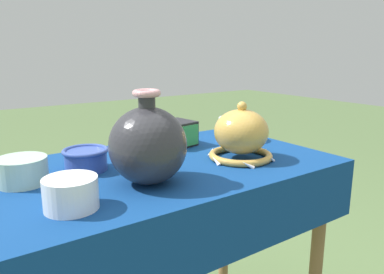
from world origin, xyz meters
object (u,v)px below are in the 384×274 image
Objects in this scene: pot_squat_porcelain at (71,193)px; vase_tall_bulbous at (148,145)px; vase_dome_bell at (241,136)px; pot_squat_slate at (144,152)px; cup_wide_cobalt at (86,158)px; pot_squat_celadon at (22,171)px; mosaic_tile_box at (175,134)px; cup_wide_ivory at (235,128)px.

vase_tall_bulbous is at bearing 12.09° from pot_squat_porcelain.
pot_squat_slate is at bearing 147.61° from vase_dome_bell.
pot_squat_celadon is (-0.17, -0.01, -0.00)m from cup_wide_cobalt.
mosaic_tile_box is at bearing 34.85° from pot_squat_porcelain.
pot_squat_slate is 0.41m from cup_wide_ivory.
cup_wide_cobalt is at bearing -177.02° from cup_wide_ivory.
cup_wide_cobalt is at bearing 158.95° from vase_dome_bell.
mosaic_tile_box is 1.16× the size of cup_wide_ivory.
cup_wide_cobalt is 1.29× the size of pot_squat_slate.
mosaic_tile_box is 1.13× the size of pot_squat_celadon.
cup_wide_ivory is (0.23, -0.06, 0.00)m from mosaic_tile_box.
vase_dome_bell is 2.11× the size of pot_squat_slate.
mosaic_tile_box is 0.55m from pot_squat_celadon.
vase_tall_bulbous is at bearing -155.30° from cup_wide_ivory.
pot_squat_slate is (0.09, 0.19, -0.08)m from vase_tall_bulbous.
pot_squat_slate is 0.81× the size of cup_wide_ivory.
vase_tall_bulbous is 1.14× the size of vase_dome_bell.
mosaic_tile_box reaches higher than pot_squat_celadon.
pot_squat_slate is (0.18, -0.01, -0.01)m from cup_wide_cobalt.
vase_dome_bell is at bearing 4.59° from vase_tall_bulbous.
cup_wide_cobalt is at bearing -174.87° from mosaic_tile_box.
vase_dome_bell reaches higher than pot_squat_slate.
mosaic_tile_box reaches higher than cup_wide_cobalt.
cup_wide_cobalt is at bearing 63.85° from pot_squat_porcelain.
cup_wide_ivory reaches higher than cup_wide_cobalt.
vase_tall_bulbous reaches higher than pot_squat_slate.
mosaic_tile_box is (0.27, 0.29, -0.06)m from vase_tall_bulbous.
vase_dome_bell is 0.28m from mosaic_tile_box.
mosaic_tile_box is 1.11× the size of cup_wide_cobalt.
pot_squat_slate is (-0.18, -0.10, -0.02)m from mosaic_tile_box.
cup_wide_ivory is at bearing 52.91° from vase_dome_bell.
pot_squat_porcelain is at bearing -76.90° from pot_squat_celadon.
cup_wide_ivory is at bearing 24.70° from vase_tall_bulbous.
cup_wide_cobalt is (-0.10, 0.20, -0.07)m from vase_tall_bulbous.
vase_dome_bell is at bearing -82.04° from mosaic_tile_box.
pot_squat_slate is (0.30, 0.24, -0.01)m from pot_squat_porcelain.
pot_squat_celadon is (-0.62, 0.16, -0.04)m from vase_dome_bell.
cup_wide_ivory is at bearing 2.98° from cup_wide_cobalt.
mosaic_tile_box is 0.59m from pot_squat_porcelain.
pot_squat_porcelain is (-0.22, -0.05, -0.07)m from vase_tall_bulbous.
vase_dome_bell is at bearing -21.05° from cup_wide_cobalt.
cup_wide_ivory is (0.15, 0.20, -0.03)m from vase_dome_bell.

